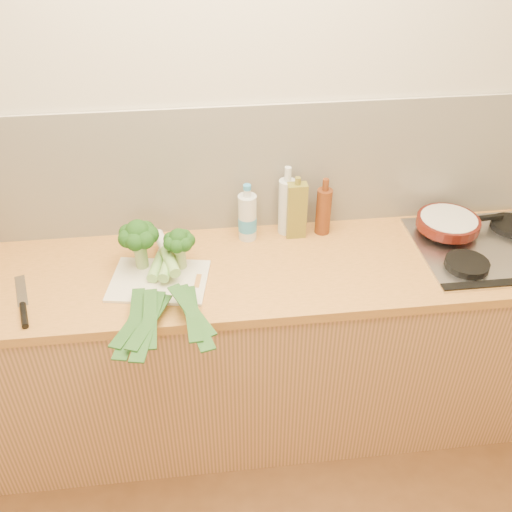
{
  "coord_description": "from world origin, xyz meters",
  "views": [
    {
      "loc": [
        -0.14,
        -0.57,
        2.25
      ],
      "look_at": [
        0.05,
        1.1,
        1.02
      ],
      "focal_mm": 40.0,
      "sensor_mm": 36.0,
      "label": 1
    }
  ],
  "objects_px": {
    "chopping_board": "(159,281)",
    "chefs_knife": "(23,309)",
    "gas_hob": "(490,247)",
    "skillet": "(449,222)"
  },
  "relations": [
    {
      "from": "gas_hob",
      "to": "chefs_knife",
      "type": "height_order",
      "value": "gas_hob"
    },
    {
      "from": "gas_hob",
      "to": "chopping_board",
      "type": "xyz_separation_m",
      "value": [
        -1.33,
        -0.05,
        -0.01
      ]
    },
    {
      "from": "chopping_board",
      "to": "chefs_knife",
      "type": "height_order",
      "value": "chefs_knife"
    },
    {
      "from": "gas_hob",
      "to": "chopping_board",
      "type": "height_order",
      "value": "gas_hob"
    },
    {
      "from": "gas_hob",
      "to": "skillet",
      "type": "relative_size",
      "value": 1.53
    },
    {
      "from": "chopping_board",
      "to": "gas_hob",
      "type": "bearing_deg",
      "value": 12.45
    },
    {
      "from": "skillet",
      "to": "chopping_board",
      "type": "bearing_deg",
      "value": -177.14
    },
    {
      "from": "gas_hob",
      "to": "chopping_board",
      "type": "bearing_deg",
      "value": -177.68
    },
    {
      "from": "chopping_board",
      "to": "chefs_knife",
      "type": "bearing_deg",
      "value": -156.91
    },
    {
      "from": "gas_hob",
      "to": "skillet",
      "type": "distance_m",
      "value": 0.19
    }
  ]
}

